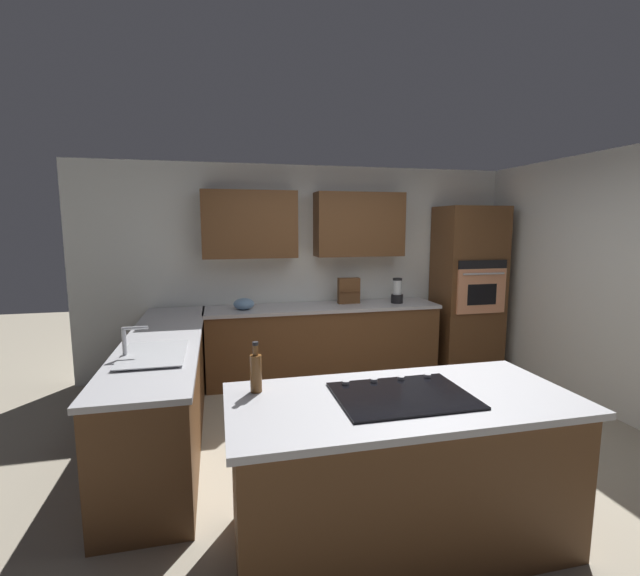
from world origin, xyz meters
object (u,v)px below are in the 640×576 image
(blender, at_px, (397,292))
(mixing_bowl, at_px, (244,304))
(spice_rack, at_px, (349,291))
(wall_oven, at_px, (468,288))
(sink_unit, at_px, (153,354))
(cooktop, at_px, (402,395))
(oil_bottle, at_px, (256,372))

(blender, relative_size, mixing_bowl, 1.31)
(spice_rack, bearing_deg, mixing_bowl, 4.79)
(wall_oven, distance_m, sink_unit, 4.07)
(wall_oven, bearing_deg, blender, 1.42)
(mixing_bowl, bearing_deg, cooktop, 104.16)
(sink_unit, bearing_deg, spice_rack, -138.95)
(mixing_bowl, relative_size, oil_bottle, 0.79)
(cooktop, height_order, oil_bottle, oil_bottle)
(wall_oven, xyz_separation_m, oil_bottle, (2.99, 2.62, -0.03))
(spice_rack, bearing_deg, blender, 169.71)
(blender, bearing_deg, wall_oven, -178.58)
(spice_rack, height_order, oil_bottle, spice_rack)
(oil_bottle, bearing_deg, sink_unit, -52.26)
(blender, xyz_separation_m, mixing_bowl, (1.90, 0.00, -0.07))
(cooktop, height_order, mixing_bowl, mixing_bowl)
(cooktop, relative_size, mixing_bowl, 3.18)
(cooktop, bearing_deg, mixing_bowl, -75.84)
(wall_oven, distance_m, blender, 1.00)
(mixing_bowl, bearing_deg, blender, 180.00)
(spice_rack, bearing_deg, wall_oven, 176.99)
(sink_unit, relative_size, cooktop, 0.92)
(blender, height_order, mixing_bowl, blender)
(wall_oven, height_order, spice_rack, wall_oven)
(wall_oven, xyz_separation_m, blender, (1.00, 0.02, -0.02))
(oil_bottle, bearing_deg, spice_rack, -117.14)
(cooktop, bearing_deg, wall_oven, -127.12)
(blender, bearing_deg, cooktop, 67.55)
(spice_rack, xyz_separation_m, oil_bottle, (1.39, 2.70, -0.04))
(wall_oven, xyz_separation_m, spice_rack, (1.60, -0.08, 0.01))
(sink_unit, distance_m, spice_rack, 2.76)
(wall_oven, relative_size, blender, 6.71)
(spice_rack, relative_size, oil_bottle, 1.06)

